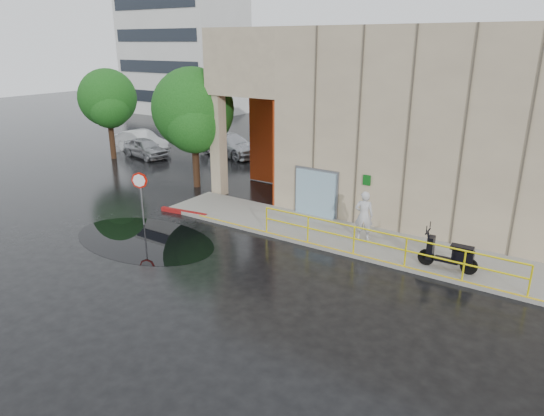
# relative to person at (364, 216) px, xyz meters

# --- Properties ---
(ground) EXTENTS (120.00, 120.00, 0.00)m
(ground) POSITION_rel_person_xyz_m (-3.05, -4.53, -1.11)
(ground) COLOR black
(ground) RESTS_ON ground
(sidewalk) EXTENTS (20.00, 3.00, 0.15)m
(sidewalk) POSITION_rel_person_xyz_m (0.95, -0.03, -1.04)
(sidewalk) COLOR gray
(sidewalk) RESTS_ON ground
(building) EXTENTS (20.00, 10.17, 8.00)m
(building) POSITION_rel_person_xyz_m (2.05, 6.45, 3.09)
(building) COLOR tan
(building) RESTS_ON ground
(guardrail) EXTENTS (9.56, 0.06, 1.03)m
(guardrail) POSITION_rel_person_xyz_m (1.20, -1.38, -0.44)
(guardrail) COLOR yellow
(guardrail) RESTS_ON sidewalk
(distant_building) EXTENTS (12.00, 8.08, 15.00)m
(distant_building) POSITION_rel_person_xyz_m (-31.05, 23.44, 6.39)
(distant_building) COLOR silver
(distant_building) RESTS_ON ground
(person) EXTENTS (0.82, 0.68, 1.93)m
(person) POSITION_rel_person_xyz_m (0.00, 0.00, 0.00)
(person) COLOR #BABBC0
(person) RESTS_ON sidewalk
(scooter) EXTENTS (1.96, 0.71, 1.50)m
(scooter) POSITION_rel_person_xyz_m (3.45, -0.89, -0.11)
(scooter) COLOR black
(scooter) RESTS_ON sidewalk
(stop_sign) EXTENTS (0.64, 0.35, 2.31)m
(stop_sign) POSITION_rel_person_xyz_m (-8.55, -3.37, 0.59)
(stop_sign) COLOR slate
(stop_sign) RESTS_ON ground
(red_curb) EXTENTS (2.40, 0.51, 0.18)m
(red_curb) POSITION_rel_person_xyz_m (-8.05, -1.43, -1.02)
(red_curb) COLOR maroon
(red_curb) RESTS_ON ground
(puddle) EXTENTS (6.54, 4.12, 0.01)m
(puddle) POSITION_rel_person_xyz_m (-7.31, -4.48, -1.11)
(puddle) COLOR black
(puddle) RESTS_ON ground
(car_a) EXTENTS (4.06, 2.29, 1.30)m
(car_a) POSITION_rel_person_xyz_m (-18.11, 5.53, -0.46)
(car_a) COLOR #9EA0A4
(car_a) RESTS_ON ground
(car_b) EXTENTS (4.62, 2.04, 1.48)m
(car_b) POSITION_rel_person_xyz_m (-19.70, 6.64, -0.38)
(car_b) COLOR silver
(car_b) RESTS_ON ground
(car_c) EXTENTS (5.46, 2.97, 1.50)m
(car_c) POSITION_rel_person_xyz_m (-13.75, 9.14, -0.36)
(car_c) COLOR #B7B8BF
(car_c) RESTS_ON ground
(tree_near) EXTENTS (4.21, 4.21, 6.24)m
(tree_near) POSITION_rel_person_xyz_m (-10.41, 2.09, 2.85)
(tree_near) COLOR black
(tree_near) RESTS_ON ground
(tree_far) EXTENTS (3.73, 3.69, 5.82)m
(tree_far) POSITION_rel_person_xyz_m (-19.55, 4.06, 2.71)
(tree_far) COLOR black
(tree_far) RESTS_ON ground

